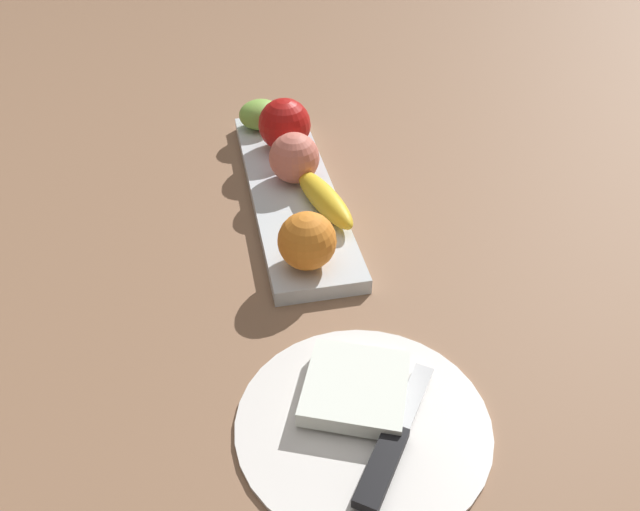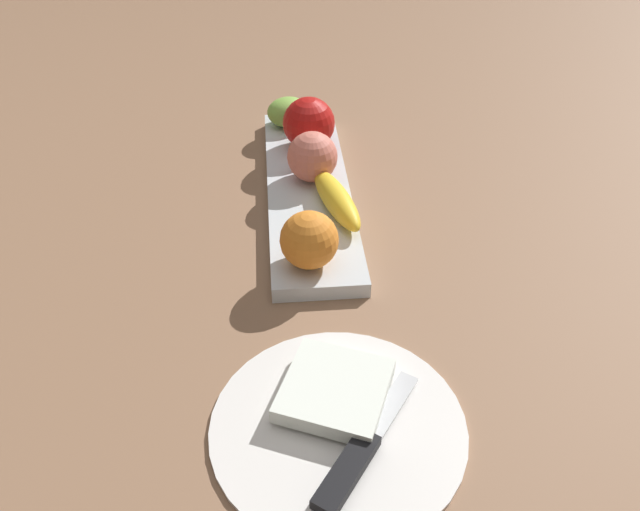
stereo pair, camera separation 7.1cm
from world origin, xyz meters
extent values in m
plane|color=#8B6549|center=(0.00, 0.00, 0.00)|extent=(2.40, 2.40, 0.00)
cube|color=silver|center=(0.01, -0.03, 0.01)|extent=(0.47, 0.12, 0.02)
sphere|color=#B51411|center=(0.12, -0.04, 0.06)|extent=(0.08, 0.08, 0.08)
ellipsoid|color=yellow|center=(-0.06, -0.07, 0.04)|extent=(0.16, 0.07, 0.04)
sphere|color=orange|center=(-0.18, -0.02, 0.06)|extent=(0.07, 0.07, 0.07)
sphere|color=#D67261|center=(0.02, -0.04, 0.06)|extent=(0.07, 0.07, 0.07)
ellipsoid|color=#82B648|center=(0.20, -0.01, 0.05)|extent=(0.08, 0.08, 0.05)
cylinder|color=white|center=(-0.41, -0.03, 0.00)|extent=(0.25, 0.25, 0.01)
cube|color=white|center=(-0.38, -0.03, 0.02)|extent=(0.13, 0.13, 0.02)
cube|color=silver|center=(-0.42, -0.07, 0.01)|extent=(0.13, 0.10, 0.00)
cube|color=black|center=(-0.47, -0.03, 0.02)|extent=(0.09, 0.07, 0.01)
camera|label=1|loc=(-0.78, 0.09, 0.52)|focal=35.55mm
camera|label=2|loc=(-0.79, 0.02, 0.52)|focal=35.55mm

